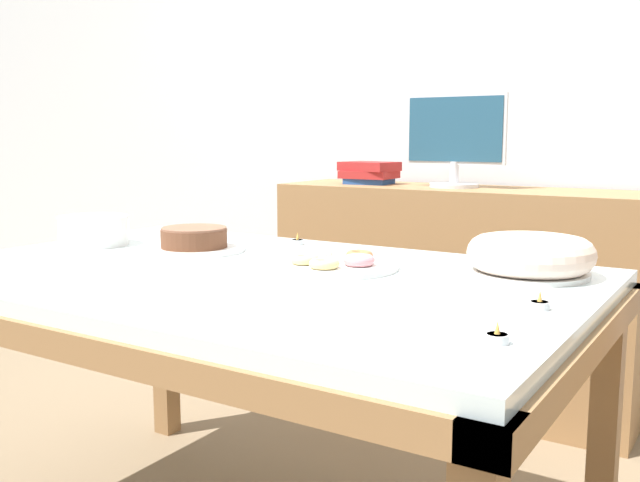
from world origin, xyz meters
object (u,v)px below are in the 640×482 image
object	(u,v)px
cake_chocolate_round	(194,241)
tealight_near_front	(540,304)
cake_golden_bundt	(530,256)
pastry_platter	(332,263)
computer_monitor	(455,141)
book_stack	(369,172)
tealight_near_cakes	(497,337)
plate_stack	(94,231)
tealight_left_edge	(297,241)

from	to	relation	value
cake_chocolate_round	tealight_near_front	world-z (taller)	cake_chocolate_round
cake_golden_bundt	pastry_platter	xyz separation A→B (m)	(-0.45, -0.17, -0.04)
computer_monitor	book_stack	world-z (taller)	computer_monitor
computer_monitor	tealight_near_front	distance (m)	1.61
book_stack	pastry_platter	size ratio (longest dim) A/B	0.75
tealight_near_front	tealight_near_cakes	bearing A→B (deg)	-88.99
plate_stack	book_stack	bearing A→B (deg)	78.72
pastry_platter	tealight_near_front	distance (m)	0.59
computer_monitor	plate_stack	size ratio (longest dim) A/B	2.02
plate_stack	tealight_near_cakes	size ratio (longest dim) A/B	5.25
pastry_platter	plate_stack	world-z (taller)	plate_stack
cake_golden_bundt	plate_stack	distance (m)	1.30
book_stack	tealight_near_front	bearing A→B (deg)	-51.03
pastry_platter	plate_stack	size ratio (longest dim) A/B	1.62
tealight_left_edge	cake_golden_bundt	bearing A→B (deg)	-8.39
tealight_left_edge	tealight_near_cakes	xyz separation A→B (m)	(0.87, -0.71, 0.00)
cake_golden_bundt	tealight_near_cakes	size ratio (longest dim) A/B	7.57
cake_chocolate_round	tealight_near_cakes	size ratio (longest dim) A/B	7.39
plate_stack	tealight_near_cakes	bearing A→B (deg)	-14.68
tealight_near_front	tealight_left_edge	bearing A→B (deg)	153.04
plate_stack	tealight_near_front	bearing A→B (deg)	-4.06
tealight_near_front	plate_stack	bearing A→B (deg)	175.94
cake_golden_bundt	tealight_near_front	distance (m)	0.35
book_stack	plate_stack	size ratio (longest dim) A/B	1.21
computer_monitor	plate_stack	distance (m)	1.48
cake_golden_bundt	tealight_left_edge	size ratio (longest dim) A/B	7.57
tealight_near_front	pastry_platter	bearing A→B (deg)	164.49
cake_golden_bundt	pastry_platter	world-z (taller)	cake_golden_bundt
plate_stack	cake_golden_bundt	bearing A→B (deg)	10.19
cake_chocolate_round	computer_monitor	bearing A→B (deg)	75.74
cake_chocolate_round	pastry_platter	size ratio (longest dim) A/B	0.87
book_stack	tealight_near_front	xyz separation A→B (m)	(1.13, -1.40, -0.17)
book_stack	tealight_near_cakes	size ratio (longest dim) A/B	6.36
cake_golden_bundt	pastry_platter	bearing A→B (deg)	-159.24
plate_stack	tealight_near_front	xyz separation A→B (m)	(1.39, -0.10, -0.03)
book_stack	plate_stack	xyz separation A→B (m)	(-0.26, -1.30, -0.13)
pastry_platter	cake_chocolate_round	bearing A→B (deg)	177.99
computer_monitor	plate_stack	xyz separation A→B (m)	(-0.66, -1.30, -0.27)
computer_monitor	cake_chocolate_round	xyz separation A→B (m)	(-0.31, -1.23, -0.28)
book_stack	tealight_left_edge	bearing A→B (deg)	-74.38
computer_monitor	cake_golden_bundt	world-z (taller)	computer_monitor
book_stack	computer_monitor	bearing A→B (deg)	-0.20
computer_monitor	tealight_near_front	world-z (taller)	computer_monitor
plate_stack	pastry_platter	bearing A→B (deg)	4.03
cake_golden_bundt	tealight_left_edge	distance (m)	0.76
computer_monitor	tealight_near_front	xyz separation A→B (m)	(0.74, -1.40, -0.30)
computer_monitor	tealight_left_edge	world-z (taller)	computer_monitor
computer_monitor	cake_chocolate_round	size ratio (longest dim) A/B	1.43
pastry_platter	tealight_near_front	bearing A→B (deg)	-15.51
book_stack	plate_stack	world-z (taller)	book_stack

